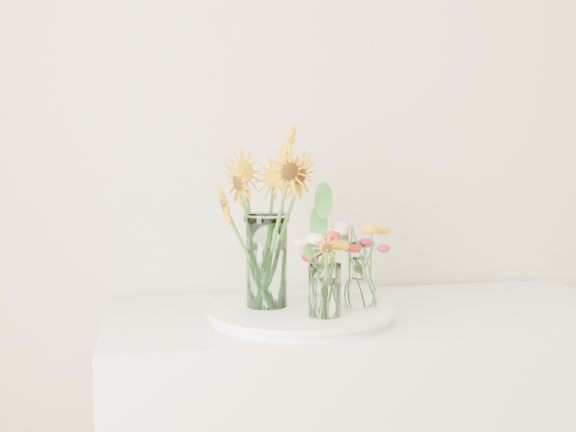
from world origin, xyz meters
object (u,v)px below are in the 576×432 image
Objects in this scene: small_vase_a at (324,291)px; small_vase_c at (323,284)px; tray at (300,315)px; small_vase_b at (359,282)px; mason_jar at (267,261)px.

small_vase_a reaches higher than small_vase_c.
tray is 0.13m from small_vase_a.
small_vase_b reaches higher than small_vase_c.
tray is 4.51× the size of small_vase_c.
mason_jar reaches higher than tray.
mason_jar is 0.24m from small_vase_b.
mason_jar is 1.85× the size of small_vase_b.
tray is at bearing -23.19° from mason_jar.
small_vase_c is (-0.07, 0.08, -0.02)m from small_vase_b.
mason_jar is at bearing 131.43° from small_vase_a.
mason_jar reaches higher than small_vase_c.
tray is at bearing -136.26° from small_vase_c.
small_vase_c is (0.16, 0.04, -0.07)m from mason_jar.
small_vase_b is 1.33× the size of small_vase_c.
mason_jar reaches higher than small_vase_a.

